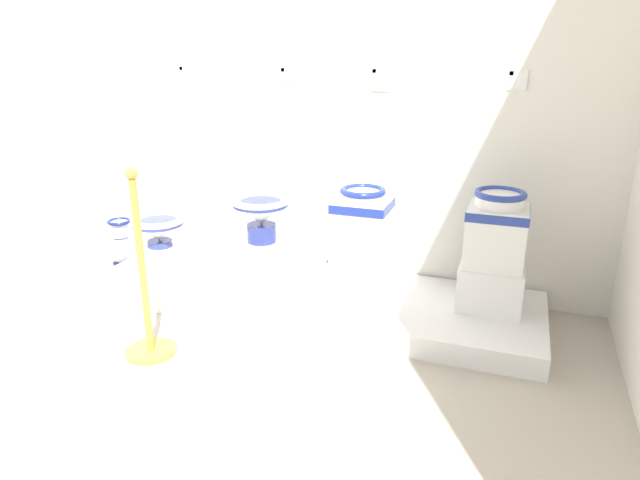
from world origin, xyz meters
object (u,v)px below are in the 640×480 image
object	(u,v)px
antique_toilet_broad_patterned	(159,230)
plinth_block_pale_glazed	(263,263)
stanchion_post_near_left	(146,305)
antique_toilet_squat_floral	(497,228)
plinth_block_broad_patterned	(162,260)
info_placard_fourth	(517,80)
decorative_vase_corner	(122,246)
plinth_block_squat_floral	(490,286)
info_placard_second	(287,75)
plinth_block_leftmost	(361,278)
info_placard_third	(381,78)
info_placard_first	(185,74)
antique_toilet_leftmost	(362,222)
antique_toilet_pale_glazed	(261,215)

from	to	relation	value
antique_toilet_broad_patterned	plinth_block_pale_glazed	xyz separation A→B (m)	(0.73, 0.10, -0.18)
stanchion_post_near_left	antique_toilet_squat_floral	bearing A→B (deg)	28.95
plinth_block_broad_patterned	stanchion_post_near_left	size ratio (longest dim) A/B	0.33
info_placard_fourth	decorative_vase_corner	world-z (taller)	info_placard_fourth
plinth_block_squat_floral	info_placard_second	bearing A→B (deg)	165.93
plinth_block_leftmost	antique_toilet_squat_floral	xyz separation A→B (m)	(0.75, 0.14, 0.36)
antique_toilet_broad_patterned	info_placard_third	size ratio (longest dim) A/B	2.41
info_placard_first	stanchion_post_near_left	world-z (taller)	info_placard_first
antique_toilet_squat_floral	info_placard_third	bearing A→B (deg)	155.65
info_placard_fourth	decorative_vase_corner	distance (m)	3.00
stanchion_post_near_left	antique_toilet_leftmost	bearing A→B (deg)	40.00
antique_toilet_broad_patterned	info_placard_first	distance (m)	1.12
antique_toilet_squat_floral	plinth_block_pale_glazed	bearing A→B (deg)	-178.41
plinth_block_broad_patterned	stanchion_post_near_left	distance (m)	0.94
plinth_block_pale_glazed	plinth_block_leftmost	bearing A→B (deg)	-8.05
antique_toilet_broad_patterned	decorative_vase_corner	world-z (taller)	antique_toilet_broad_patterned
antique_toilet_pale_glazed	info_placard_first	distance (m)	1.20
plinth_block_pale_glazed	decorative_vase_corner	world-z (taller)	decorative_vase_corner
plinth_block_broad_patterned	antique_toilet_squat_floral	size ratio (longest dim) A/B	0.76
plinth_block_leftmost	antique_toilet_broad_patterned	bearing A→B (deg)	179.89
plinth_block_broad_patterned	plinth_block_leftmost	world-z (taller)	plinth_block_leftmost
plinth_block_leftmost	info_placard_first	xyz separation A→B (m)	(-1.45, 0.50, 1.15)
antique_toilet_squat_floral	info_placard_third	world-z (taller)	info_placard_third
plinth_block_leftmost	antique_toilet_leftmost	bearing A→B (deg)	0.00
antique_toilet_leftmost	info_placard_fourth	distance (m)	1.21
antique_toilet_broad_patterned	stanchion_post_near_left	xyz separation A→B (m)	(0.48, -0.81, -0.12)
info_placard_first	antique_toilet_squat_floral	bearing A→B (deg)	-9.21
antique_toilet_squat_floral	info_placard_fourth	size ratio (longest dim) A/B	3.75
antique_toilet_leftmost	stanchion_post_near_left	world-z (taller)	stanchion_post_near_left
info_placard_second	stanchion_post_near_left	world-z (taller)	info_placard_second
info_placard_first	decorative_vase_corner	xyz separation A→B (m)	(-0.49, -0.28, -1.25)
plinth_block_broad_patterned	stanchion_post_near_left	xyz separation A→B (m)	(0.48, -0.81, 0.10)
plinth_block_broad_patterned	info_placard_fourth	bearing A→B (deg)	12.68
antique_toilet_leftmost	plinth_block_squat_floral	bearing A→B (deg)	10.60
antique_toilet_squat_floral	info_placard_first	bearing A→B (deg)	170.79
plinth_block_leftmost	antique_toilet_leftmost	distance (m)	0.36
plinth_block_broad_patterned	plinth_block_leftmost	size ratio (longest dim) A/B	0.94
info_placard_fourth	info_placard_second	bearing A→B (deg)	-180.00
antique_toilet_leftmost	plinth_block_leftmost	bearing A→B (deg)	0.00
plinth_block_leftmost	stanchion_post_near_left	world-z (taller)	stanchion_post_near_left
info_placard_first	info_placard_second	xyz separation A→B (m)	(0.78, -0.00, 0.00)
plinth_block_squat_floral	info_placard_second	size ratio (longest dim) A/B	3.12
plinth_block_pale_glazed	info_placard_third	size ratio (longest dim) A/B	2.47
antique_toilet_pale_glazed	stanchion_post_near_left	distance (m)	0.98
plinth_block_squat_floral	stanchion_post_near_left	size ratio (longest dim) A/B	0.35
antique_toilet_broad_patterned	plinth_block_leftmost	size ratio (longest dim) A/B	1.01
antique_toilet_broad_patterned	plinth_block_squat_floral	xyz separation A→B (m)	(2.19, 0.14, -0.15)
antique_toilet_broad_patterned	plinth_block_squat_floral	world-z (taller)	antique_toilet_broad_patterned
antique_toilet_squat_floral	plinth_block_leftmost	bearing A→B (deg)	-169.40
info_placard_third	plinth_block_squat_floral	bearing A→B (deg)	-24.35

